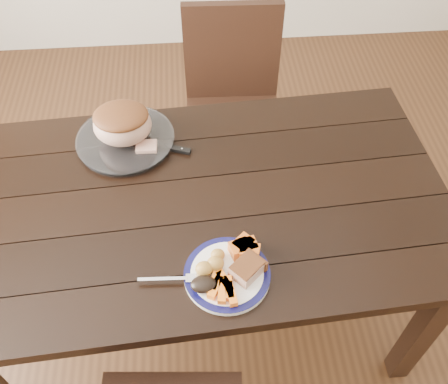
{
  "coord_description": "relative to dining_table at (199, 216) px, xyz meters",
  "views": [
    {
      "loc": [
        0.0,
        -1.0,
        1.98
      ],
      "look_at": [
        0.08,
        -0.02,
        0.8
      ],
      "focal_mm": 40.0,
      "sensor_mm": 36.0,
      "label": 1
    }
  ],
  "objects": [
    {
      "name": "carrot_batons",
      "position": [
        0.05,
        -0.34,
        0.12
      ],
      "size": [
        0.08,
        0.12,
        0.02
      ],
      "color": "orange",
      "rests_on": "dinner_plate"
    },
    {
      "name": "carving_knife",
      "position": [
        -0.11,
        0.24,
        0.1
      ],
      "size": [
        0.31,
        0.13,
        0.01
      ],
      "rotation": [
        0.0,
        0.0,
        -0.35
      ],
      "color": "silver",
      "rests_on": "dining_table"
    },
    {
      "name": "cut_slice",
      "position": [
        -0.17,
        0.22,
        0.12
      ],
      "size": [
        0.07,
        0.06,
        0.02
      ],
      "primitive_type": "cube",
      "rotation": [
        0.0,
        0.0,
        -0.03
      ],
      "color": "tan",
      "rests_on": "serving_platter"
    },
    {
      "name": "ground",
      "position": [
        -0.0,
        0.0,
        -0.66
      ],
      "size": [
        4.0,
        4.0,
        0.0
      ],
      "primitive_type": "plane",
      "color": "#472B16",
      "rests_on": "ground"
    },
    {
      "name": "pork_slice",
      "position": [
        0.12,
        -0.29,
        0.13
      ],
      "size": [
        0.11,
        0.11,
        0.04
      ],
      "primitive_type": "cube",
      "rotation": [
        0.0,
        0.0,
        0.75
      ],
      "color": "tan",
      "rests_on": "dinner_plate"
    },
    {
      "name": "roast_joint",
      "position": [
        -0.24,
        0.28,
        0.17
      ],
      "size": [
        0.2,
        0.17,
        0.13
      ],
      "primitive_type": "ellipsoid",
      "color": "tan",
      "rests_on": "serving_platter"
    },
    {
      "name": "dinner_plate",
      "position": [
        0.07,
        -0.29,
        0.1
      ],
      "size": [
        0.24,
        0.24,
        0.02
      ],
      "primitive_type": "cylinder",
      "color": "white",
      "rests_on": "dining_table"
    },
    {
      "name": "dining_table",
      "position": [
        0.0,
        0.0,
        0.0
      ],
      "size": [
        1.65,
        1.0,
        0.75
      ],
      "rotation": [
        0.0,
        0.0,
        0.06
      ],
      "color": "black",
      "rests_on": "ground"
    },
    {
      "name": "dark_mushroom",
      "position": [
        -0.0,
        -0.33,
        0.13
      ],
      "size": [
        0.07,
        0.05,
        0.03
      ],
      "primitive_type": "ellipsoid",
      "color": "black",
      "rests_on": "dinner_plate"
    },
    {
      "name": "fork",
      "position": [
        -0.08,
        -0.29,
        0.11
      ],
      "size": [
        0.18,
        0.03,
        0.0
      ],
      "rotation": [
        0.0,
        0.0,
        -0.05
      ],
      "color": "silver",
      "rests_on": "dinner_plate"
    },
    {
      "name": "roasted_potatoes",
      "position": [
        0.03,
        -0.27,
        0.13
      ],
      "size": [
        0.09,
        0.09,
        0.04
      ],
      "color": "gold",
      "rests_on": "dinner_plate"
    },
    {
      "name": "chair_far",
      "position": [
        0.18,
        0.74,
        -0.13
      ],
      "size": [
        0.44,
        0.44,
        0.93
      ],
      "rotation": [
        0.0,
        0.0,
        3.11
      ],
      "color": "black",
      "rests_on": "ground"
    },
    {
      "name": "plate_rim",
      "position": [
        0.07,
        -0.29,
        0.11
      ],
      "size": [
        0.24,
        0.24,
        0.02
      ],
      "primitive_type": "torus",
      "color": "#0C0B3B",
      "rests_on": "dinner_plate"
    },
    {
      "name": "serving_platter",
      "position": [
        -0.24,
        0.28,
        0.1
      ],
      "size": [
        0.33,
        0.33,
        0.02
      ],
      "primitive_type": "cylinder",
      "color": "white",
      "rests_on": "dining_table"
    },
    {
      "name": "pumpkin_wedges",
      "position": [
        0.12,
        -0.22,
        0.13
      ],
      "size": [
        0.09,
        0.09,
        0.04
      ],
      "color": "orange",
      "rests_on": "dinner_plate"
    }
  ]
}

